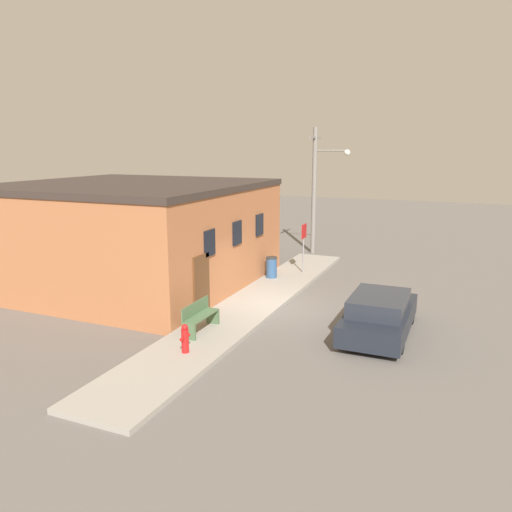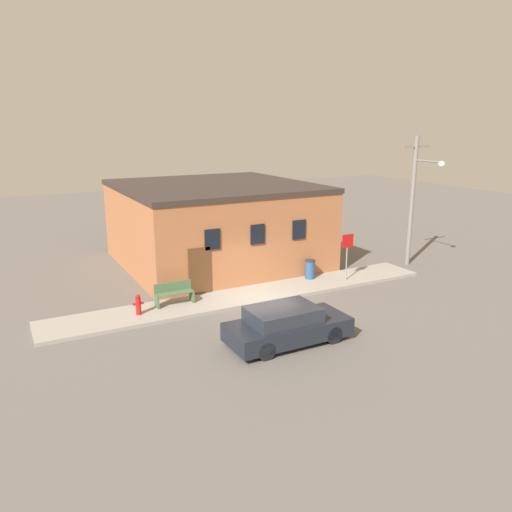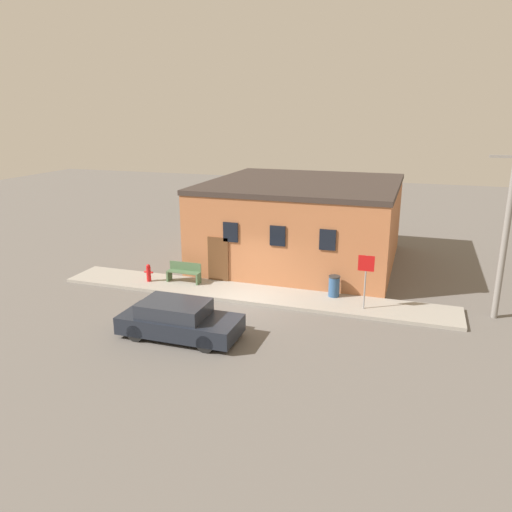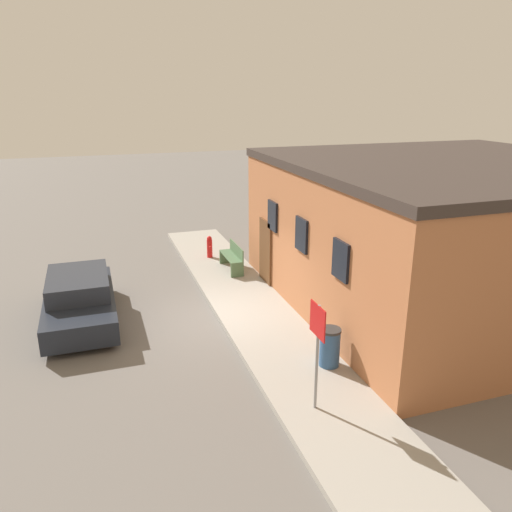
# 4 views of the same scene
# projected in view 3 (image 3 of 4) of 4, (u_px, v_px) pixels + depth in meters

# --- Properties ---
(ground_plane) EXTENTS (80.00, 80.00, 0.00)m
(ground_plane) POSITION_uv_depth(u_px,v_px,m) (242.00, 304.00, 20.77)
(ground_plane) COLOR #66605B
(sidewalk) EXTENTS (17.46, 2.18, 0.14)m
(sidewalk) POSITION_uv_depth(u_px,v_px,m) (250.00, 294.00, 21.75)
(sidewalk) COLOR #9E998E
(sidewalk) RESTS_ON ground
(brick_building) EXTENTS (9.53, 9.69, 4.26)m
(brick_building) POSITION_uv_depth(u_px,v_px,m) (303.00, 222.00, 26.24)
(brick_building) COLOR #B26B42
(brick_building) RESTS_ON ground
(fire_hydrant) EXTENTS (0.43, 0.20, 0.82)m
(fire_hydrant) POSITION_uv_depth(u_px,v_px,m) (149.00, 273.00, 23.01)
(fire_hydrant) COLOR red
(fire_hydrant) RESTS_ON sidewalk
(stop_sign) EXTENTS (0.63, 0.06, 2.21)m
(stop_sign) POSITION_uv_depth(u_px,v_px,m) (366.00, 272.00, 19.51)
(stop_sign) COLOR gray
(stop_sign) RESTS_ON sidewalk
(bench) EXTENTS (1.57, 0.44, 0.91)m
(bench) POSITION_uv_depth(u_px,v_px,m) (184.00, 272.00, 22.92)
(bench) COLOR #4C6B47
(bench) RESTS_ON sidewalk
(trash_bin) EXTENTS (0.49, 0.49, 0.91)m
(trash_bin) POSITION_uv_depth(u_px,v_px,m) (334.00, 286.00, 21.13)
(trash_bin) COLOR #2D517F
(trash_bin) RESTS_ON sidewalk
(utility_pole) EXTENTS (1.80, 1.99, 6.70)m
(utility_pole) POSITION_uv_depth(u_px,v_px,m) (508.00, 226.00, 18.27)
(utility_pole) COLOR gray
(utility_pole) RESTS_ON ground
(parked_car) EXTENTS (4.27, 1.83, 1.30)m
(parked_car) POSITION_uv_depth(u_px,v_px,m) (179.00, 320.00, 17.62)
(parked_car) COLOR black
(parked_car) RESTS_ON ground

